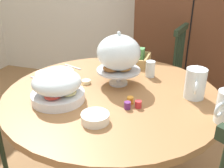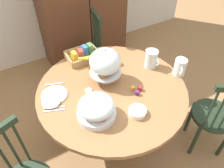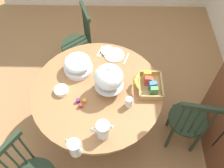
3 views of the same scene
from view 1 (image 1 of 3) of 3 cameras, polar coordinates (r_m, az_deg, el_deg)
name	(u,v)px [view 1 (image 1 of 3)]	position (r m, az deg, el deg)	size (l,w,h in m)	color
wooden_armoire	(193,15)	(2.85, 17.55, 14.49)	(1.18, 0.60, 1.96)	brown
dining_table	(112,118)	(1.66, 0.00, -7.62)	(1.31, 1.31, 0.74)	olive
windsor_chair_by_cabinet	(162,80)	(2.48, 10.96, 0.91)	(0.41, 0.41, 0.97)	#1E2D1E
pastry_stand_with_dome	(119,55)	(1.60, 1.47, 6.56)	(0.28, 0.28, 0.34)	silver
fruit_platter_covered	(57,87)	(1.46, -12.07, -0.61)	(0.30, 0.30, 0.18)	silver
milk_pitcher	(195,85)	(1.54, 18.00, -0.13)	(0.12, 0.20, 0.18)	silver
cereal_basket	(128,58)	(2.01, 3.60, 5.83)	(0.32, 0.30, 0.12)	tan
china_plate_large	(58,72)	(1.88, -11.87, 2.67)	(0.22, 0.22, 0.01)	white
china_plate_small	(46,73)	(1.85, -14.42, 2.35)	(0.15, 0.15, 0.01)	white
cereal_bowl	(95,118)	(1.26, -3.76, -7.50)	(0.14, 0.14, 0.04)	white
drinking_glass	(150,69)	(1.78, 8.51, 3.35)	(0.06, 0.06, 0.11)	silver
butter_dish	(86,82)	(1.68, -5.78, 0.50)	(0.06, 0.06, 0.02)	beige
jam_jar_strawberry	(138,104)	(1.39, 5.87, -4.50)	(0.04, 0.04, 0.04)	#B7282D
jam_jar_apricot	(130,100)	(1.43, 4.09, -3.62)	(0.04, 0.04, 0.04)	orange
jam_jar_grape	(127,105)	(1.37, 3.44, -4.76)	(0.04, 0.04, 0.04)	#5B2366
table_knife	(42,78)	(1.81, -15.22, 1.24)	(0.17, 0.01, 0.01)	silver
dinner_fork	(39,80)	(1.79, -15.97, 0.94)	(0.17, 0.01, 0.01)	silver
soup_spoon	(72,67)	(1.97, -8.78, 3.81)	(0.17, 0.01, 0.01)	silver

